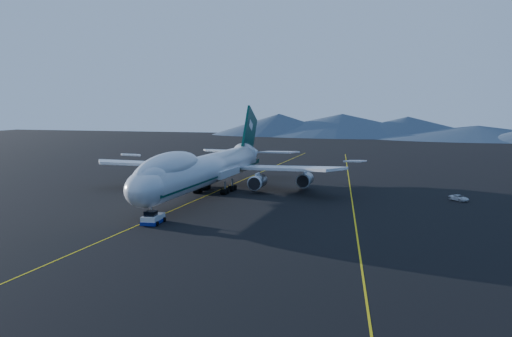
# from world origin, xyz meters

# --- Properties ---
(ground) EXTENTS (500.00, 500.00, 0.00)m
(ground) POSITION_xyz_m (0.00, 0.00, 0.00)
(ground) COLOR black
(ground) RESTS_ON ground
(taxiway_line_main) EXTENTS (0.25, 220.00, 0.01)m
(taxiway_line_main) POSITION_xyz_m (0.00, 0.00, 0.01)
(taxiway_line_main) COLOR yellow
(taxiway_line_main) RESTS_ON ground
(taxiway_line_side) EXTENTS (28.08, 198.09, 0.01)m
(taxiway_line_side) POSITION_xyz_m (30.00, 10.00, 0.01)
(taxiway_line_side) COLOR yellow
(taxiway_line_side) RESTS_ON ground
(boeing_747) EXTENTS (59.62, 72.43, 19.37)m
(boeing_747) POSITION_xyz_m (0.00, 0.03, 5.81)
(boeing_747) COLOR silver
(boeing_747) RESTS_ON ground
(pushback_tug) EXTENTS (3.40, 5.45, 2.27)m
(pushback_tug) POSITION_xyz_m (1.86, -29.50, 0.72)
(pushback_tug) COLOR silver
(pushback_tug) RESTS_ON ground
(service_van) EXTENTS (4.34, 4.67, 1.22)m
(service_van) POSITION_xyz_m (52.19, 8.24, 0.61)
(service_van) COLOR silver
(service_van) RESTS_ON ground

